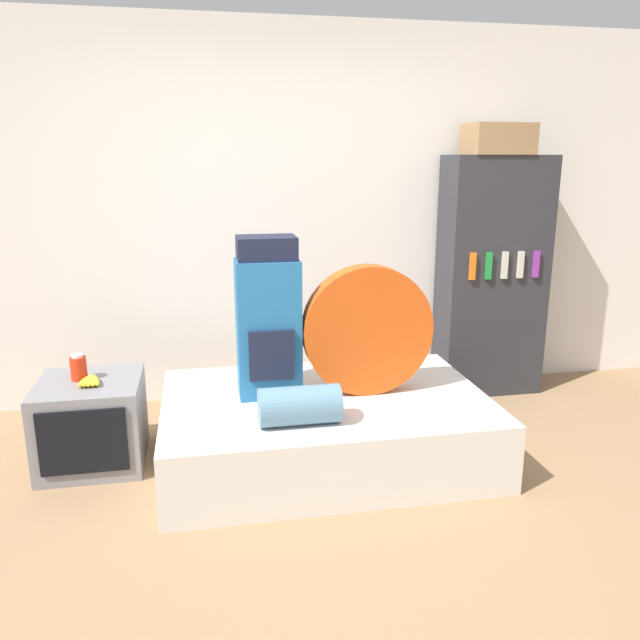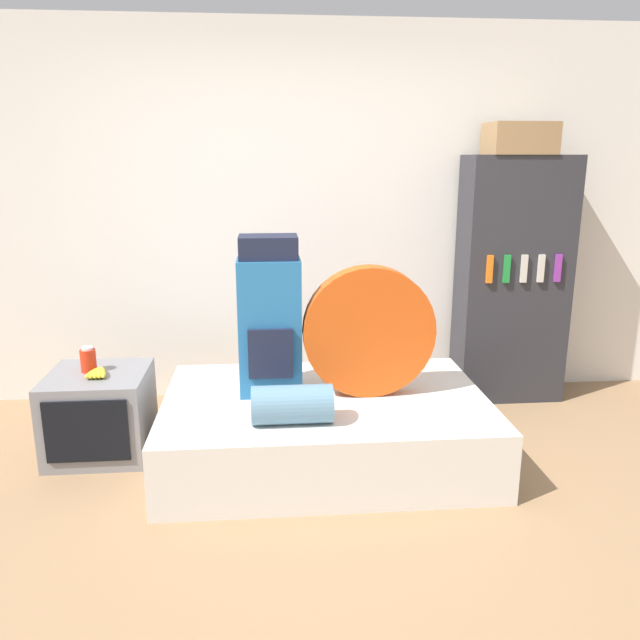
# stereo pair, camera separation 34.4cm
# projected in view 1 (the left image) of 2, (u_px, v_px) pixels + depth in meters

# --- Properties ---
(ground_plane) EXTENTS (16.00, 16.00, 0.00)m
(ground_plane) POSITION_uv_depth(u_px,v_px,m) (342.00, 542.00, 2.85)
(ground_plane) COLOR #997551
(wall_back) EXTENTS (8.00, 0.05, 2.60)m
(wall_back) POSITION_uv_depth(u_px,v_px,m) (282.00, 217.00, 4.37)
(wall_back) COLOR white
(wall_back) RESTS_ON ground_plane
(bed) EXTENTS (1.83, 1.24, 0.38)m
(bed) POSITION_uv_depth(u_px,v_px,m) (325.00, 426.00, 3.61)
(bed) COLOR silver
(bed) RESTS_ON ground_plane
(backpack) EXTENTS (0.35, 0.28, 0.91)m
(backpack) POSITION_uv_depth(u_px,v_px,m) (268.00, 320.00, 3.50)
(backpack) COLOR #23669E
(backpack) RESTS_ON bed
(tent_bag) EXTENTS (0.75, 0.13, 0.75)m
(tent_bag) POSITION_uv_depth(u_px,v_px,m) (367.00, 330.00, 3.53)
(tent_bag) COLOR #D14C14
(tent_bag) RESTS_ON bed
(sleeping_roll) EXTENTS (0.41, 0.20, 0.20)m
(sleeping_roll) POSITION_uv_depth(u_px,v_px,m) (300.00, 405.00, 3.17)
(sleeping_roll) COLOR #5B849E
(sleeping_roll) RESTS_ON bed
(television) EXTENTS (0.56, 0.58, 0.49)m
(television) POSITION_uv_depth(u_px,v_px,m) (92.00, 422.00, 3.54)
(television) COLOR gray
(television) RESTS_ON ground_plane
(canister) EXTENTS (0.09, 0.09, 0.15)m
(canister) POSITION_uv_depth(u_px,v_px,m) (78.00, 368.00, 3.49)
(canister) COLOR red
(canister) RESTS_ON television
(banana_bunch) EXTENTS (0.14, 0.18, 0.04)m
(banana_bunch) POSITION_uv_depth(u_px,v_px,m) (91.00, 381.00, 3.43)
(banana_bunch) COLOR yellow
(banana_bunch) RESTS_ON television
(bookshelf) EXTENTS (0.74, 0.37, 1.72)m
(bookshelf) POSITION_uv_depth(u_px,v_px,m) (492.00, 277.00, 4.53)
(bookshelf) COLOR #2D2D33
(bookshelf) RESTS_ON ground_plane
(cardboard_box) EXTENTS (0.43, 0.31, 0.21)m
(cardboard_box) POSITION_uv_depth(u_px,v_px,m) (498.00, 139.00, 4.25)
(cardboard_box) COLOR #99754C
(cardboard_box) RESTS_ON bookshelf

